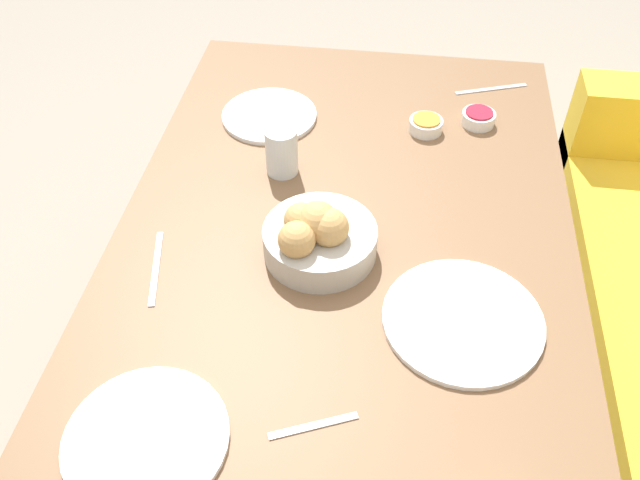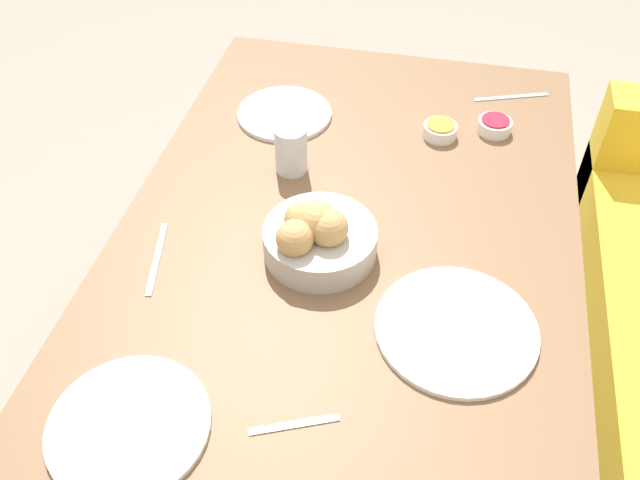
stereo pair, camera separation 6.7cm
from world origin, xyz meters
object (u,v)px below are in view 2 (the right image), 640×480
Objects in this scene: plate_far_center at (456,329)px; plate_near_right at (129,425)px; plate_near_left at (284,114)px; jam_bowl_honey at (440,130)px; jam_bowl_berry at (495,126)px; water_tumbler at (291,149)px; knife_silver at (157,258)px; bread_basket at (317,236)px; fork_silver at (511,97)px; spoon_coffee at (297,425)px.

plate_near_right is at bearing -58.32° from plate_far_center.
jam_bowl_honey is (0.00, 0.35, 0.01)m from plate_near_left.
plate_near_right is 0.52m from plate_far_center.
jam_bowl_berry is (-0.56, 0.04, 0.01)m from plate_far_center.
water_tumbler is 1.36× the size of jam_bowl_berry.
plate_near_left is 1.21× the size of knife_silver.
bread_basket is 2.77× the size of jam_bowl_berry.
fork_silver is (-0.98, 0.52, -0.00)m from plate_near_right.
spoon_coffee is (0.92, -0.28, 0.00)m from fork_silver.
plate_near_right is 0.89× the size of plate_far_center.
fork_silver is 0.97m from spoon_coffee.
jam_bowl_honey is at bearing -69.58° from jam_bowl_berry.
knife_silver is at bearing -13.15° from plate_near_left.
knife_silver is at bearing -47.88° from jam_bowl_berry.
jam_bowl_berry is 1.00× the size of jam_bowl_honey.
bread_basket is 0.29m from knife_silver.
knife_silver is at bearing -75.19° from bread_basket.
water_tumbler is at bearing -61.08° from jam_bowl_berry.
jam_bowl_honey is 0.75m from spoon_coffee.
fork_silver is (-0.70, 0.07, -0.00)m from plate_far_center.
fork_silver is 1.34× the size of spoon_coffee.
jam_bowl_berry reaches higher than knife_silver.
plate_near_left is 0.67m from plate_far_center.
jam_bowl_honey is 0.24m from fork_silver.
plate_near_right is at bearing -24.92° from jam_bowl_honey.
jam_bowl_berry is 0.15m from fork_silver.
water_tumbler is 1.36× the size of jam_bowl_honey.
bread_basket is 0.35m from spoon_coffee.
plate_far_center is at bearing 46.23° from water_tumbler.
water_tumbler is 0.45m from jam_bowl_berry.
spoon_coffee is at bearing 50.29° from knife_silver.
water_tumbler is at bearing -155.17° from bread_basket.
plate_near_left and plate_near_right have the same top height.
jam_bowl_berry is (-0.04, 0.46, 0.01)m from plate_near_left.
jam_bowl_berry is 0.12m from jam_bowl_honey.
plate_far_center is (-0.27, 0.44, 0.00)m from plate_near_right.
plate_near_left is at bearing -69.80° from fork_silver.
plate_far_center is 0.56m from jam_bowl_berry.
plate_near_left is 0.35m from jam_bowl_honey.
plate_near_right reaches higher than knife_silver.
plate_far_center is 0.50m from water_tumbler.
water_tumbler reaches higher than plate_near_left.
jam_bowl_honey is 0.43× the size of fork_silver.
knife_silver is at bearing -43.98° from jam_bowl_honey.
fork_silver is 0.97× the size of knife_silver.
spoon_coffee is (0.34, 0.05, -0.04)m from bread_basket.
spoon_coffee is at bearing -17.63° from jam_bowl_berry.
jam_bowl_berry is 0.43× the size of fork_silver.
water_tumbler reaches higher than fork_silver.
jam_bowl_honey is (-0.52, -0.07, 0.01)m from plate_far_center.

